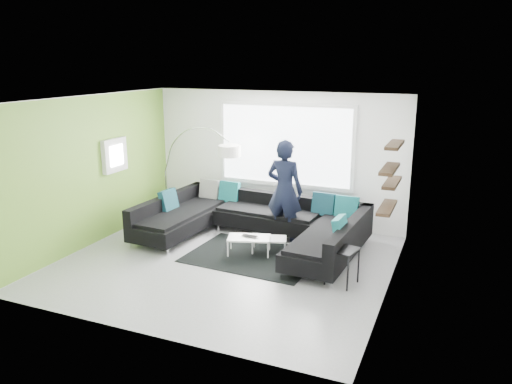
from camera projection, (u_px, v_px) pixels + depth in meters
ground at (225, 263)px, 8.66m from camera, size 5.50×5.50×0.00m
room_shell at (231, 159)px, 8.37m from camera, size 5.54×5.04×2.82m
sectional_sofa at (251, 225)px, 9.43m from camera, size 4.18×2.74×0.87m
rug at (253, 256)px, 8.94m from camera, size 2.33×1.75×0.01m
coffee_table at (259, 245)px, 9.07m from camera, size 1.11×0.84×0.32m
arc_lamp at (165, 171)px, 11.02m from camera, size 2.06×1.11×2.08m
side_table at (342, 266)px, 7.79m from camera, size 0.51×0.51×0.59m
person at (285, 191)px, 9.55m from camera, size 0.79×0.58×1.98m
laptop at (249, 237)px, 8.96m from camera, size 0.32×0.23×0.02m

